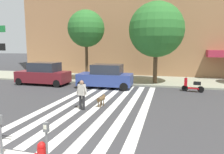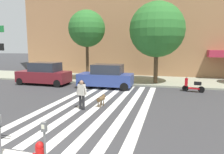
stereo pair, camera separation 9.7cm
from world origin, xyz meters
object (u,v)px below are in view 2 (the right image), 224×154
(street_tree_middle, at_px, (157,30))
(street_tree_nearest, at_px, (87,29))
(dog_on_leash, at_px, (101,99))
(parking_meter_third_along, at_px, (45,140))
(parked_scooter, at_px, (193,86))
(parked_car_behind_first, at_px, (106,77))
(pedestrian_dog_walker, at_px, (82,93))
(parked_car_near_curb, at_px, (44,74))

(street_tree_middle, bearing_deg, street_tree_nearest, 178.98)
(street_tree_middle, height_order, dog_on_leash, street_tree_middle)
(parking_meter_third_along, relative_size, parked_scooter, 0.84)
(parked_scooter, height_order, street_tree_nearest, street_tree_nearest)
(parking_meter_third_along, bearing_deg, street_tree_middle, 82.70)
(parked_car_behind_first, xyz_separation_m, pedestrian_dog_walker, (0.53, -6.31, -0.03))
(parked_car_near_curb, distance_m, parked_car_behind_first, 5.92)
(parked_car_near_curb, xyz_separation_m, dog_on_leash, (7.28, -5.41, -0.53))
(street_tree_nearest, height_order, pedestrian_dog_walker, street_tree_nearest)
(parked_scooter, height_order, dog_on_leash, parked_scooter)
(parked_scooter, height_order, pedestrian_dog_walker, pedestrian_dog_walker)
(street_tree_middle, xyz_separation_m, pedestrian_dog_walker, (-3.39, -8.88, -4.00))
(parked_scooter, distance_m, street_tree_middle, 5.88)
(parked_scooter, bearing_deg, parked_car_near_curb, -179.18)
(street_tree_nearest, xyz_separation_m, pedestrian_dog_walker, (3.27, -9.00, -4.23))
(street_tree_nearest, relative_size, street_tree_middle, 0.94)
(parked_scooter, relative_size, dog_on_leash, 1.67)
(parking_meter_third_along, distance_m, parked_car_behind_first, 12.36)
(pedestrian_dog_walker, bearing_deg, parked_scooter, 45.38)
(pedestrian_dog_walker, bearing_deg, street_tree_middle, 69.09)
(parking_meter_third_along, xyz_separation_m, parked_car_near_curb, (-7.94, 12.19, -0.06))
(parked_car_near_curb, relative_size, dog_on_leash, 4.94)
(parking_meter_third_along, distance_m, parked_car_near_curb, 14.55)
(parked_car_behind_first, height_order, parked_scooter, parked_car_behind_first)
(parking_meter_third_along, height_order, street_tree_middle, street_tree_middle)
(parked_car_behind_first, distance_m, parked_scooter, 6.95)
(parked_car_near_curb, bearing_deg, parked_car_behind_first, 0.02)
(parking_meter_third_along, relative_size, dog_on_leash, 1.40)
(parked_scooter, bearing_deg, dog_on_leash, -134.90)
(street_tree_middle, distance_m, pedestrian_dog_walker, 10.31)
(street_tree_middle, bearing_deg, parked_scooter, -38.37)
(parking_meter_third_along, relative_size, parked_car_near_curb, 0.28)
(parked_scooter, xyz_separation_m, dog_on_leash, (-5.57, -5.59, -0.04))
(pedestrian_dog_walker, height_order, dog_on_leash, pedestrian_dog_walker)
(dog_on_leash, bearing_deg, pedestrian_dog_walker, -132.84)
(parked_scooter, distance_m, pedestrian_dog_walker, 9.13)
(parking_meter_third_along, bearing_deg, pedestrian_dog_walker, 104.31)
(street_tree_middle, bearing_deg, pedestrian_dog_walker, -110.91)
(street_tree_middle, relative_size, dog_on_leash, 7.41)
(street_tree_middle, xyz_separation_m, dog_on_leash, (-2.56, -7.98, -4.48))
(parked_car_behind_first, height_order, street_tree_middle, street_tree_middle)
(pedestrian_dog_walker, xyz_separation_m, dog_on_leash, (0.83, 0.90, -0.48))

